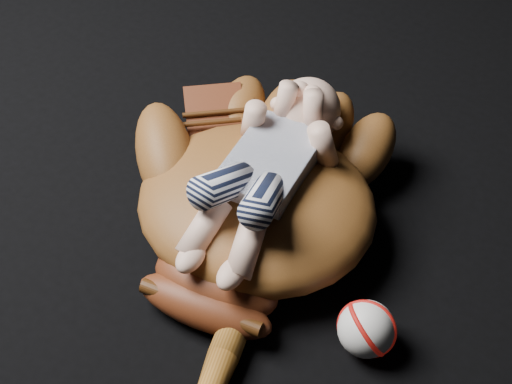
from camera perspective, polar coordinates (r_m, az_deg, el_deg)
baseball_glove at (r=1.09m, az=0.04°, el=-0.33°), size 0.53×0.57×0.15m
newborn_baby at (r=1.04m, az=0.38°, el=1.48°), size 0.24×0.39×0.15m
baseball_bat at (r=0.98m, az=-2.90°, el=-13.07°), size 0.20×0.42×0.04m
baseball at (r=1.01m, az=8.04°, el=-9.84°), size 0.09×0.09×0.07m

